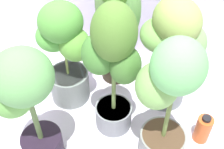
# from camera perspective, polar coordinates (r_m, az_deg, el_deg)

# --- Properties ---
(ground_plane) EXTENTS (8.00, 8.00, 0.00)m
(ground_plane) POSITION_cam_1_polar(r_m,az_deg,el_deg) (1.80, -0.95, -12.66)
(ground_plane) COLOR silver
(ground_plane) RESTS_ON ground
(potted_plant_back_right) EXTENTS (0.47, 0.39, 0.75)m
(potted_plant_back_right) POSITION_cam_1_polar(r_m,az_deg,el_deg) (1.74, 11.79, 5.20)
(potted_plant_back_right) COLOR slate
(potted_plant_back_right) RESTS_ON ground
(potted_plant_back_center) EXTENTS (0.33, 0.30, 0.98)m
(potted_plant_back_center) POSITION_cam_1_polar(r_m,az_deg,el_deg) (1.80, 0.98, 12.64)
(potted_plant_back_center) COLOR #2F2618
(potted_plant_back_center) RESTS_ON ground
(potted_plant_front_right) EXTENTS (0.36, 0.31, 0.82)m
(potted_plant_front_right) POSITION_cam_1_polar(r_m,az_deg,el_deg) (1.40, 10.70, -5.20)
(potted_plant_front_right) COLOR gray
(potted_plant_front_right) RESTS_ON ground
(potted_plant_front_left) EXTENTS (0.37, 0.31, 0.77)m
(potted_plant_front_left) POSITION_cam_1_polar(r_m,az_deg,el_deg) (1.42, -16.76, -4.92)
(potted_plant_front_left) COLOR black
(potted_plant_front_left) RESTS_ON ground
(potted_plant_back_left) EXTENTS (0.41, 0.33, 0.73)m
(potted_plant_back_left) POSITION_cam_1_polar(r_m,az_deg,el_deg) (1.76, -9.25, 4.57)
(potted_plant_back_left) COLOR gray
(potted_plant_back_left) RESTS_ON ground
(potted_plant_center) EXTENTS (0.39, 0.29, 0.86)m
(potted_plant_center) POSITION_cam_1_polar(r_m,az_deg,el_deg) (1.49, 0.08, 2.16)
(potted_plant_center) COLOR slate
(potted_plant_center) RESTS_ON ground
(nutrient_bottle) EXTENTS (0.09, 0.09, 0.20)m
(nutrient_bottle) POSITION_cam_1_polar(r_m,az_deg,el_deg) (1.81, 17.52, -10.19)
(nutrient_bottle) COLOR #C65221
(nutrient_bottle) RESTS_ON ground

